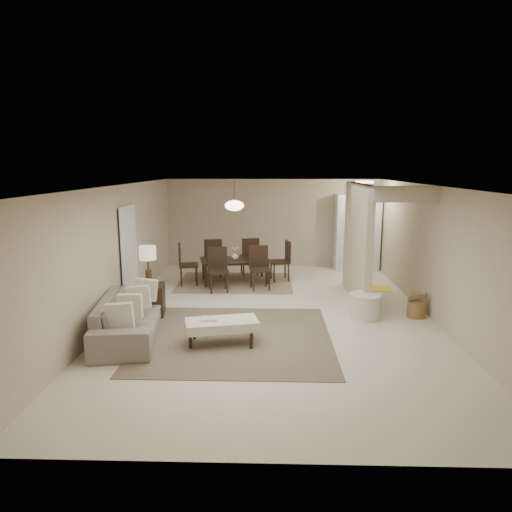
{
  "coord_description": "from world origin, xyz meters",
  "views": [
    {
      "loc": [
        -0.08,
        -8.48,
        2.85
      ],
      "look_at": [
        -0.36,
        0.66,
        1.05
      ],
      "focal_mm": 32.0,
      "sensor_mm": 36.0,
      "label": 1
    }
  ],
  "objects_px": {
    "sofa": "(129,317)",
    "dining_table": "(235,271)",
    "ottoman_bench": "(222,325)",
    "wicker_basket": "(416,309)",
    "side_table": "(150,300)",
    "pantry_cabinet": "(357,232)",
    "round_pouf": "(365,306)"
  },
  "relations": [
    {
      "from": "wicker_basket",
      "to": "round_pouf",
      "type": "bearing_deg",
      "value": -174.35
    },
    {
      "from": "ottoman_bench",
      "to": "wicker_basket",
      "type": "xyz_separation_m",
      "value": [
        3.6,
        1.48,
        -0.18
      ]
    },
    {
      "from": "pantry_cabinet",
      "to": "ottoman_bench",
      "type": "relative_size",
      "value": 1.69
    },
    {
      "from": "sofa",
      "to": "side_table",
      "type": "bearing_deg",
      "value": -11.07
    },
    {
      "from": "sofa",
      "to": "dining_table",
      "type": "height_order",
      "value": "sofa"
    },
    {
      "from": "pantry_cabinet",
      "to": "ottoman_bench",
      "type": "distance_m",
      "value": 6.52
    },
    {
      "from": "pantry_cabinet",
      "to": "dining_table",
      "type": "distance_m",
      "value": 3.74
    },
    {
      "from": "round_pouf",
      "to": "dining_table",
      "type": "bearing_deg",
      "value": 135.45
    },
    {
      "from": "sofa",
      "to": "round_pouf",
      "type": "distance_m",
      "value": 4.33
    },
    {
      "from": "sofa",
      "to": "dining_table",
      "type": "bearing_deg",
      "value": -30.75
    },
    {
      "from": "sofa",
      "to": "wicker_basket",
      "type": "bearing_deg",
      "value": -85.74
    },
    {
      "from": "ottoman_bench",
      "to": "side_table",
      "type": "bearing_deg",
      "value": 123.88
    },
    {
      "from": "wicker_basket",
      "to": "sofa",
      "type": "bearing_deg",
      "value": -167.17
    },
    {
      "from": "sofa",
      "to": "round_pouf",
      "type": "bearing_deg",
      "value": -84.06
    },
    {
      "from": "sofa",
      "to": "wicker_basket",
      "type": "height_order",
      "value": "sofa"
    },
    {
      "from": "pantry_cabinet",
      "to": "dining_table",
      "type": "height_order",
      "value": "pantry_cabinet"
    },
    {
      "from": "ottoman_bench",
      "to": "wicker_basket",
      "type": "height_order",
      "value": "ottoman_bench"
    },
    {
      "from": "round_pouf",
      "to": "wicker_basket",
      "type": "xyz_separation_m",
      "value": [
        1.01,
        0.1,
        -0.08
      ]
    },
    {
      "from": "side_table",
      "to": "wicker_basket",
      "type": "distance_m",
      "value": 5.15
    },
    {
      "from": "sofa",
      "to": "wicker_basket",
      "type": "relative_size",
      "value": 6.62
    },
    {
      "from": "wicker_basket",
      "to": "pantry_cabinet",
      "type": "bearing_deg",
      "value": 95.51
    },
    {
      "from": "ottoman_bench",
      "to": "side_table",
      "type": "height_order",
      "value": "side_table"
    },
    {
      "from": "side_table",
      "to": "dining_table",
      "type": "bearing_deg",
      "value": 60.32
    },
    {
      "from": "side_table",
      "to": "pantry_cabinet",
      "type": "bearing_deg",
      "value": 41.4
    },
    {
      "from": "sofa",
      "to": "dining_table",
      "type": "relative_size",
      "value": 1.4
    },
    {
      "from": "side_table",
      "to": "sofa",
      "type": "bearing_deg",
      "value": -92.49
    },
    {
      "from": "sofa",
      "to": "side_table",
      "type": "height_order",
      "value": "sofa"
    },
    {
      "from": "wicker_basket",
      "to": "dining_table",
      "type": "relative_size",
      "value": 0.21
    },
    {
      "from": "pantry_cabinet",
      "to": "round_pouf",
      "type": "height_order",
      "value": "pantry_cabinet"
    },
    {
      "from": "side_table",
      "to": "wicker_basket",
      "type": "relative_size",
      "value": 1.7
    },
    {
      "from": "ottoman_bench",
      "to": "side_table",
      "type": "relative_size",
      "value": 2.06
    },
    {
      "from": "sofa",
      "to": "dining_table",
      "type": "distance_m",
      "value": 4.01
    }
  ]
}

